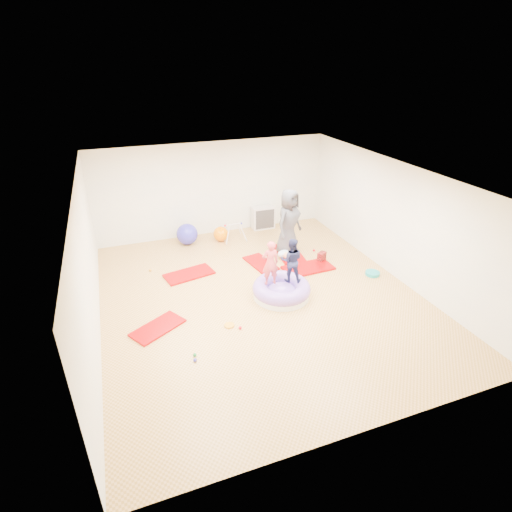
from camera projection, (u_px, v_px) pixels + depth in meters
name	position (u px, v px, depth m)	size (l,w,h in m)	color
room	(261.00, 241.00, 8.59)	(7.01, 8.01, 2.81)	tan
gym_mat_front_left	(158.00, 328.00, 8.11)	(1.08, 0.54, 0.04)	#BC0002
gym_mat_mid_left	(189.00, 274.00, 10.09)	(1.21, 0.60, 0.05)	#BC0002
gym_mat_center_back	(261.00, 263.00, 10.63)	(1.07, 0.53, 0.04)	#BC0002
gym_mat_right	(308.00, 268.00, 10.39)	(1.30, 0.65, 0.05)	#BC0002
gym_mat_rear_right	(289.00, 253.00, 11.15)	(1.23, 0.62, 0.05)	#BC0002
inflatable_cushion	(281.00, 290.00, 9.15)	(1.34, 1.34, 0.42)	white
child_pink	(270.00, 261.00, 8.81)	(0.39, 0.25, 1.06)	#DD474D
child_navy	(291.00, 258.00, 8.93)	(0.51, 0.40, 1.05)	#1D2043
adult_caregiver	(289.00, 222.00, 10.75)	(0.89, 0.58, 1.82)	#403F43
infant	(285.00, 254.00, 10.82)	(0.36, 0.36, 0.21)	#C1DDFF
ball_pit_balls	(248.00, 295.00, 9.19)	(4.58, 3.80, 0.07)	#F4031A
exercise_ball_blue	(187.00, 234.00, 11.65)	(0.62, 0.62, 0.62)	#312DBA
exercise_ball_orange	(221.00, 234.00, 11.88)	(0.44, 0.44, 0.44)	orange
infant_play_gym	(233.00, 229.00, 11.88)	(0.67, 0.64, 0.52)	silver
cube_shelf	(263.00, 218.00, 12.70)	(0.72, 0.35, 0.72)	silver
balance_disc	(372.00, 273.00, 10.10)	(0.36, 0.36, 0.08)	teal
backpack	(322.00, 257.00, 10.70)	(0.24, 0.15, 0.28)	red
yellow_toy	(229.00, 325.00, 8.19)	(0.21, 0.21, 0.03)	orange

